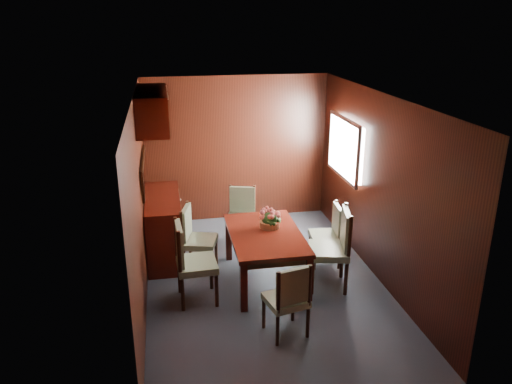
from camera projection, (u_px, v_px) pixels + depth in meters
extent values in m
plane|color=#353D48|center=(264.00, 281.00, 6.54)|extent=(4.50, 4.50, 0.00)
cube|color=black|center=(140.00, 203.00, 5.87)|extent=(0.02, 4.50, 2.40)
cube|color=black|center=(379.00, 188.00, 6.40)|extent=(0.02, 4.50, 2.40)
cube|color=black|center=(237.00, 149.00, 8.22)|extent=(3.00, 0.02, 2.40)
cube|color=black|center=(320.00, 289.00, 4.05)|extent=(3.00, 0.02, 2.40)
cube|color=black|center=(265.00, 97.00, 5.73)|extent=(3.00, 4.50, 0.02)
cube|color=white|center=(348.00, 148.00, 7.33)|extent=(0.14, 1.10, 0.80)
cube|color=#B2B2B7|center=(343.00, 148.00, 7.31)|extent=(0.04, 1.20, 0.90)
cube|color=black|center=(144.00, 172.00, 6.78)|extent=(0.03, 1.36, 0.41)
cube|color=silver|center=(145.00, 172.00, 6.78)|extent=(0.01, 1.30, 0.35)
cube|color=black|center=(152.00, 109.00, 6.52)|extent=(0.40, 1.40, 0.50)
cube|color=black|center=(164.00, 227.00, 7.10)|extent=(0.48, 1.40, 0.90)
cube|color=black|center=(244.00, 287.00, 5.79)|extent=(0.08, 0.08, 0.62)
cube|color=black|center=(309.00, 281.00, 5.93)|extent=(0.08, 0.08, 0.62)
cube|color=black|center=(228.00, 239.00, 7.02)|extent=(0.08, 0.08, 0.62)
cube|color=black|center=(283.00, 235.00, 7.16)|extent=(0.08, 0.08, 0.62)
cube|color=black|center=(265.00, 240.00, 6.39)|extent=(0.79, 1.34, 0.09)
cube|color=black|center=(265.00, 235.00, 6.36)|extent=(0.90, 1.44, 0.05)
cylinder|color=black|center=(180.00, 278.00, 6.21)|extent=(0.05, 0.05, 0.41)
cylinder|color=black|center=(183.00, 295.00, 5.83)|extent=(0.05, 0.05, 0.41)
cylinder|color=black|center=(211.00, 274.00, 6.30)|extent=(0.05, 0.05, 0.41)
cylinder|color=black|center=(217.00, 291.00, 5.91)|extent=(0.05, 0.05, 0.41)
cube|color=gray|center=(197.00, 264.00, 5.97)|extent=(0.49, 0.51, 0.08)
cylinder|color=black|center=(176.00, 238.00, 6.03)|extent=(0.05, 0.05, 0.55)
cylinder|color=black|center=(179.00, 253.00, 5.64)|extent=(0.05, 0.05, 0.55)
cube|color=gray|center=(180.00, 244.00, 5.83)|extent=(0.08, 0.45, 0.46)
cylinder|color=black|center=(190.00, 251.00, 6.95)|extent=(0.04, 0.04, 0.38)
cylinder|color=black|center=(184.00, 264.00, 6.58)|extent=(0.04, 0.04, 0.38)
cylinder|color=black|center=(216.00, 252.00, 6.92)|extent=(0.04, 0.04, 0.38)
cylinder|color=black|center=(212.00, 265.00, 6.56)|extent=(0.04, 0.04, 0.38)
cube|color=gray|center=(200.00, 242.00, 6.67)|extent=(0.52, 0.54, 0.08)
cylinder|color=black|center=(188.00, 218.00, 6.78)|extent=(0.04, 0.04, 0.50)
cylinder|color=black|center=(182.00, 230.00, 6.42)|extent=(0.04, 0.04, 0.50)
cube|color=gray|center=(186.00, 223.00, 6.59)|extent=(0.16, 0.41, 0.42)
cylinder|color=black|center=(346.00, 279.00, 6.16)|extent=(0.05, 0.05, 0.43)
cylinder|color=black|center=(342.00, 263.00, 6.57)|extent=(0.05, 0.05, 0.43)
cylinder|color=black|center=(312.00, 279.00, 6.18)|extent=(0.05, 0.05, 0.43)
cylinder|color=black|center=(310.00, 262.00, 6.59)|extent=(0.05, 0.05, 0.43)
cube|color=gray|center=(329.00, 251.00, 6.28)|extent=(0.58, 0.60, 0.09)
cylinder|color=black|center=(350.00, 238.00, 5.97)|extent=(0.05, 0.05, 0.57)
cylinder|color=black|center=(345.00, 224.00, 6.38)|extent=(0.05, 0.05, 0.57)
cube|color=gray|center=(346.00, 229.00, 6.17)|extent=(0.17, 0.46, 0.48)
cylinder|color=black|center=(339.00, 257.00, 6.81)|extent=(0.04, 0.04, 0.35)
cylinder|color=black|center=(333.00, 245.00, 7.15)|extent=(0.04, 0.04, 0.35)
cylinder|color=black|center=(315.00, 258.00, 6.78)|extent=(0.04, 0.04, 0.35)
cylinder|color=black|center=(310.00, 246.00, 7.12)|extent=(0.04, 0.04, 0.35)
cube|color=gray|center=(325.00, 237.00, 6.89)|extent=(0.43, 0.45, 0.07)
cylinder|color=black|center=(342.00, 226.00, 6.66)|extent=(0.04, 0.04, 0.47)
cylinder|color=black|center=(335.00, 216.00, 6.99)|extent=(0.04, 0.04, 0.47)
cube|color=gray|center=(337.00, 219.00, 6.82)|extent=(0.09, 0.38, 0.39)
cylinder|color=black|center=(277.00, 331.00, 5.22)|extent=(0.04, 0.04, 0.35)
cylinder|color=black|center=(308.00, 323.00, 5.35)|extent=(0.04, 0.04, 0.35)
cylinder|color=black|center=(264.00, 314.00, 5.51)|extent=(0.04, 0.04, 0.35)
cylinder|color=black|center=(293.00, 307.00, 5.65)|extent=(0.04, 0.04, 0.35)
cube|color=gray|center=(286.00, 300.00, 5.35)|extent=(0.50, 0.48, 0.07)
cylinder|color=black|center=(279.00, 293.00, 5.05)|extent=(0.04, 0.04, 0.47)
cylinder|color=black|center=(310.00, 285.00, 5.19)|extent=(0.04, 0.04, 0.47)
cube|color=gray|center=(294.00, 287.00, 5.13)|extent=(0.38, 0.14, 0.40)
cylinder|color=black|center=(255.00, 229.00, 7.67)|extent=(0.04, 0.04, 0.36)
cylinder|color=black|center=(231.00, 228.00, 7.71)|extent=(0.04, 0.04, 0.36)
cylinder|color=black|center=(252.00, 239.00, 7.35)|extent=(0.04, 0.04, 0.36)
cylinder|color=black|center=(227.00, 238.00, 7.38)|extent=(0.04, 0.04, 0.36)
cube|color=gray|center=(241.00, 219.00, 7.45)|extent=(0.52, 0.51, 0.07)
cylinder|color=black|center=(255.00, 201.00, 7.52)|extent=(0.04, 0.04, 0.48)
cylinder|color=black|center=(231.00, 200.00, 7.56)|extent=(0.04, 0.04, 0.48)
cube|color=gray|center=(242.00, 199.00, 7.52)|extent=(0.38, 0.16, 0.40)
cylinder|color=#A65A32|center=(270.00, 224.00, 6.51)|extent=(0.26, 0.26, 0.08)
sphere|color=#1D4115|center=(270.00, 220.00, 6.49)|extent=(0.20, 0.20, 0.20)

